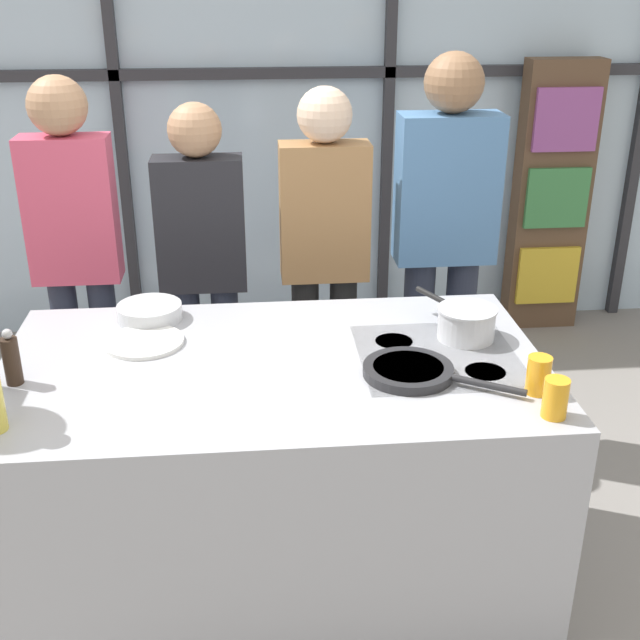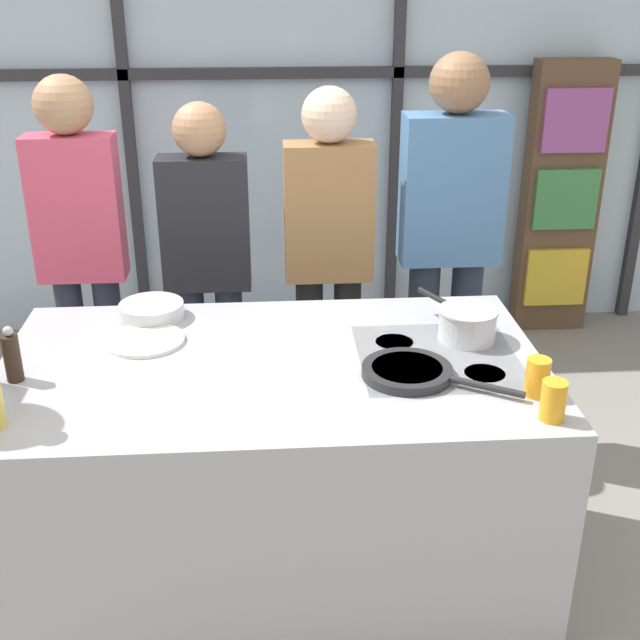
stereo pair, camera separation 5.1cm
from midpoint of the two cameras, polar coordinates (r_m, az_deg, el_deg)
The scene contains 15 objects.
ground_plane at distance 3.13m, azimuth -2.52°, elevation -18.06°, with size 18.00×18.00×0.00m, color gray.
back_window_wall at distance 4.76m, azimuth -3.76°, elevation 15.56°, with size 6.40×0.10×2.80m.
bookshelf at distance 5.03m, azimuth 17.00°, elevation 8.13°, with size 0.44×0.19×1.62m.
demo_island at distance 2.84m, azimuth -2.66°, elevation -11.24°, with size 1.77×1.03×0.91m.
spectator_far_left at distance 3.58m, azimuth -16.26°, elevation 5.24°, with size 0.37×0.24×1.70m.
spectator_center_left at distance 3.53m, azimuth -7.62°, elevation 4.32°, with size 0.38×0.22×1.59m.
spectator_center_right at distance 3.52m, azimuth 1.04°, elevation 5.11°, with size 0.38×0.23×1.65m.
spectator_far_right at distance 3.59m, azimuth 9.59°, elevation 6.22°, with size 0.44×0.25×1.78m.
frying_pan at distance 2.53m, azimuth 6.98°, elevation -3.65°, with size 0.47×0.34×0.03m.
saucepan at distance 2.79m, azimuth 10.91°, elevation -0.23°, with size 0.23×0.35×0.11m.
white_plate at distance 2.80m, azimuth -11.83°, elevation -1.42°, with size 0.27×0.27×0.01m, color white.
mixing_bowl at distance 2.97m, azimuth -11.40°, elevation 0.70°, with size 0.23×0.23×0.06m.
pepper_grinder at distance 2.63m, azimuth -20.53°, elevation -2.44°, with size 0.05×0.05×0.18m.
juice_glass_near at distance 2.37m, azimuth 16.85°, elevation -5.51°, with size 0.07×0.07×0.12m, color orange.
juice_glass_far at distance 2.48m, azimuth 15.78°, elevation -3.94°, with size 0.07×0.07×0.12m, color orange.
Camera 2 is at (-0.01, -2.33, 2.09)m, focal length 45.00 mm.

